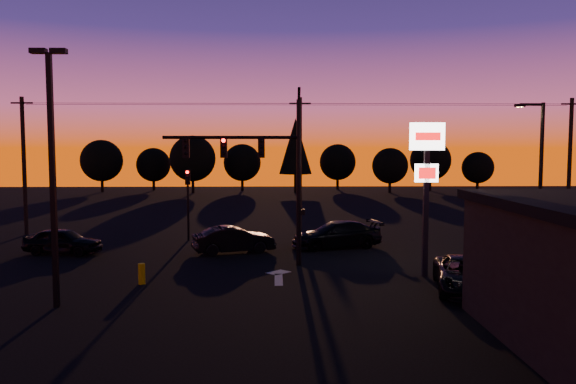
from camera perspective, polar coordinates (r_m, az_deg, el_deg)
name	(u,v)px	position (r m, az deg, el deg)	size (l,w,h in m)	color
ground	(267,285)	(23.64, -2.17, -9.46)	(120.00, 120.00, 0.00)	black
lane_arrow	(279,276)	(25.25, -0.97, -8.53)	(1.20, 3.10, 0.01)	beige
traffic_signal_mast	(266,164)	(26.94, -2.29, 2.87)	(6.79, 0.52, 8.58)	black
secondary_signal	(188,194)	(34.95, -10.14, -0.23)	(0.30, 0.31, 4.35)	black
parking_lot_light	(52,160)	(21.42, -22.85, 3.00)	(1.25, 0.30, 9.14)	black
pylon_sign	(427,166)	(25.34, 13.90, 2.59)	(1.50, 0.28, 6.80)	black
streetlight	(539,173)	(31.53, 24.15, 1.78)	(1.55, 0.35, 8.00)	black
utility_pole_0	(24,165)	(40.40, -25.24, 2.50)	(1.40, 0.26, 9.00)	black
utility_pole_1	(300,165)	(36.99, 1.22, 2.78)	(1.40, 0.26, 9.00)	black
utility_pole_2	(569,165)	(41.86, 26.69, 2.51)	(1.40, 0.26, 9.00)	black
power_wires	(300,104)	(37.08, 1.23, 8.93)	(36.00, 1.22, 0.07)	black
bollard	(142,274)	(24.53, -14.64, -8.04)	(0.29, 0.29, 0.87)	#CFB900
tree_0	(102,161)	(76.30, -18.41, 3.04)	(5.36, 5.36, 6.74)	black
tree_1	(153,165)	(77.71, -13.51, 2.71)	(4.54, 4.54, 5.71)	black
tree_2	(193,158)	(71.70, -9.67, 3.38)	(5.77, 5.78, 7.26)	black
tree_3	(242,163)	(75.09, -4.68, 3.00)	(4.95, 4.95, 6.22)	black
tree_4	(295,146)	(71.99, 0.76, 4.68)	(4.18, 4.18, 9.50)	black
tree_5	(338,162)	(77.45, 5.07, 3.04)	(4.95, 4.95, 6.22)	black
tree_6	(390,166)	(72.47, 10.33, 2.64)	(4.54, 4.54, 5.71)	black
tree_7	(430,160)	(76.79, 14.27, 3.14)	(5.36, 5.36, 6.74)	black
tree_8	(478,168)	(77.70, 18.73, 2.36)	(4.12, 4.12, 5.19)	black
car_left	(63,241)	(32.60, -21.91, -4.65)	(1.66, 4.12, 1.40)	black
car_mid	(234,240)	(30.71, -5.53, -4.84)	(1.54, 4.40, 1.45)	black
car_right	(336,234)	(32.31, 4.95, -4.32)	(2.11, 5.20, 1.51)	black
suv_parked	(466,275)	(23.53, 17.61, -8.03)	(2.26, 4.91, 1.36)	black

